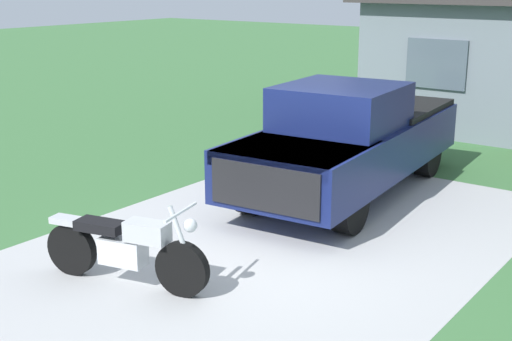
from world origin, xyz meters
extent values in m
plane|color=#3C6D3B|center=(0.00, 0.00, 0.00)|extent=(80.00, 80.00, 0.00)
cube|color=#AEAEAE|center=(0.00, 0.00, 0.00)|extent=(5.62, 8.90, 0.01)
cylinder|color=black|center=(0.09, -1.94, 0.33)|extent=(0.67, 0.27, 0.66)
cylinder|color=black|center=(-1.41, -2.31, 0.33)|extent=(0.67, 0.27, 0.66)
cube|color=silver|center=(-0.68, -2.13, 0.42)|extent=(0.61, 0.38, 0.32)
cube|color=#B7BABF|center=(-0.34, -2.05, 0.72)|extent=(0.57, 0.37, 0.24)
cube|color=black|center=(-0.98, -2.20, 0.70)|extent=(0.65, 0.41, 0.12)
cube|color=#B7BABF|center=(-1.41, -2.31, 0.70)|extent=(0.51, 0.31, 0.08)
cylinder|color=silver|center=(0.09, -1.94, 0.70)|extent=(0.34, 0.14, 0.77)
cylinder|color=silver|center=(0.09, -1.94, 1.02)|extent=(0.20, 0.69, 0.04)
sphere|color=silver|center=(0.21, -1.91, 0.88)|extent=(0.16, 0.16, 0.16)
cylinder|color=black|center=(0.62, 1.01, 0.42)|extent=(0.37, 0.86, 0.84)
cylinder|color=black|center=(-1.01, 0.86, 0.42)|extent=(0.37, 0.86, 0.84)
cylinder|color=black|center=(0.31, 4.49, 0.42)|extent=(0.37, 0.86, 0.84)
cylinder|color=black|center=(-1.33, 4.34, 0.42)|extent=(0.37, 0.86, 0.84)
cube|color=#141E51|center=(-0.36, 2.73, 0.80)|extent=(2.50, 5.76, 0.80)
cube|color=#141E51|center=(-0.19, 0.88, 1.10)|extent=(2.06, 2.06, 0.20)
cube|color=#141E51|center=(-0.32, 2.33, 1.55)|extent=(1.96, 2.05, 0.70)
cube|color=#3F4C56|center=(-0.25, 1.53, 1.45)|extent=(1.71, 0.31, 0.60)
cube|color=black|center=(-0.50, 4.27, 1.05)|extent=(2.11, 2.56, 0.50)
cube|color=black|center=(-0.11, -0.04, 0.80)|extent=(1.70, 0.25, 0.64)
cube|color=#4C5966|center=(-0.86, 7.48, 1.70)|extent=(1.40, 0.06, 1.10)
camera|label=1|loc=(5.13, -7.28, 3.55)|focal=48.26mm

